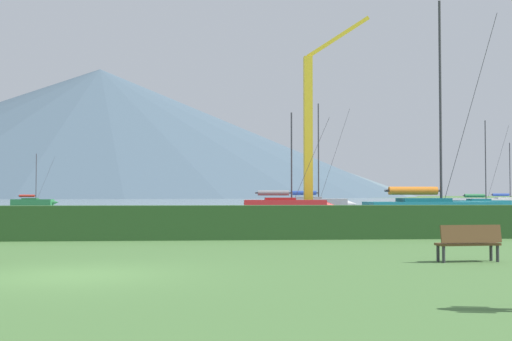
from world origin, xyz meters
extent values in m
plane|color=#477038|center=(0.00, 0.00, 0.00)|extent=(1000.00, 1000.00, 0.00)
cube|color=#8C9EA3|center=(0.00, 137.00, 0.00)|extent=(320.00, 246.00, 0.00)
cube|color=#284C23|center=(0.00, 11.00, 0.65)|extent=(80.00, 1.20, 1.29)
cube|color=#19707A|center=(16.73, 25.35, 0.63)|extent=(7.96, 2.83, 1.25)
cone|color=#19707A|center=(21.26, 25.41, 0.63)|extent=(1.37, 1.08, 1.06)
cube|color=#16646E|center=(16.28, 25.34, 1.08)|extent=(2.97, 1.94, 0.79)
cylinder|color=#333338|center=(17.41, 25.36, 7.22)|extent=(0.16, 0.16, 13.07)
cylinder|color=#333338|center=(15.63, 25.34, 1.93)|extent=(3.57, 0.19, 0.14)
cylinder|color=orange|center=(15.63, 25.34, 1.93)|extent=(3.04, 0.54, 0.50)
cylinder|color=#333338|center=(19.28, 25.39, 6.89)|extent=(3.77, 0.09, 12.42)
cube|color=red|center=(10.33, 46.32, 0.59)|extent=(7.60, 2.92, 1.18)
cone|color=red|center=(14.60, 46.11, 0.59)|extent=(1.33, 1.06, 1.00)
cube|color=#A52020|center=(9.90, 46.34, 1.02)|extent=(2.86, 1.93, 0.75)
cylinder|color=#333338|center=(10.97, 46.28, 4.96)|extent=(0.15, 0.15, 8.63)
cylinder|color=#333338|center=(9.29, 46.37, 1.82)|extent=(3.37, 0.29, 0.13)
cylinder|color=gray|center=(9.29, 46.37, 1.82)|extent=(2.88, 0.61, 0.47)
cylinder|color=#333338|center=(12.73, 46.20, 4.74)|extent=(3.56, 0.20, 8.21)
cube|color=white|center=(48.67, 82.37, 0.52)|extent=(6.61, 2.42, 1.03)
cube|color=silver|center=(48.29, 82.38, 0.89)|extent=(2.47, 1.63, 0.65)
cylinder|color=#333338|center=(49.23, 82.35, 5.03)|extent=(0.13, 0.13, 8.92)
cylinder|color=#333338|center=(47.75, 82.39, 1.59)|extent=(2.95, 0.19, 0.11)
cylinder|color=#2847A3|center=(47.75, 82.39, 1.59)|extent=(2.51, 0.48, 0.41)
cube|color=#236B38|center=(-22.41, 86.63, 0.47)|extent=(6.03, 2.38, 0.93)
cone|color=#236B38|center=(-19.04, 86.42, 0.47)|extent=(1.06, 0.85, 0.79)
cube|color=#206032|center=(-22.75, 86.65, 0.81)|extent=(2.28, 1.55, 0.59)
cylinder|color=#333338|center=(-21.91, 86.60, 4.12)|extent=(0.12, 0.12, 7.21)
cylinder|color=#333338|center=(-23.23, 86.68, 1.44)|extent=(2.66, 0.26, 0.10)
cylinder|color=red|center=(-23.23, 86.68, 1.44)|extent=(2.28, 0.51, 0.37)
cylinder|color=#333338|center=(-20.51, 86.51, 3.94)|extent=(2.81, 0.19, 6.86)
cube|color=#19707A|center=(34.81, 59.48, 0.50)|extent=(6.41, 2.58, 0.99)
cone|color=#19707A|center=(38.39, 59.73, 0.50)|extent=(1.13, 0.91, 0.84)
cube|color=#16646E|center=(34.45, 59.46, 0.86)|extent=(2.43, 1.66, 0.63)
cylinder|color=#333338|center=(35.35, 59.52, 5.38)|extent=(0.13, 0.13, 9.68)
cylinder|color=#333338|center=(33.94, 59.42, 1.53)|extent=(2.83, 0.30, 0.11)
cylinder|color=#2D7542|center=(33.94, 59.42, 1.53)|extent=(2.42, 0.56, 0.39)
cylinder|color=#333338|center=(36.82, 59.62, 5.14)|extent=(2.98, 0.23, 9.21)
cube|color=#9E9EA3|center=(15.23, 59.76, 0.60)|extent=(7.81, 3.44, 1.19)
cone|color=#9E9EA3|center=(19.52, 59.27, 0.60)|extent=(1.40, 1.15, 1.01)
cube|color=gray|center=(14.80, 59.81, 1.03)|extent=(3.00, 2.12, 0.76)
cylinder|color=#333338|center=(15.87, 59.68, 6.32)|extent=(0.15, 0.15, 11.34)
cylinder|color=#333338|center=(14.18, 59.88, 1.84)|extent=(3.39, 0.52, 0.13)
cylinder|color=#2847A3|center=(14.18, 59.88, 1.84)|extent=(2.93, 0.80, 0.48)
cylinder|color=#333338|center=(17.64, 59.48, 6.04)|extent=(3.58, 0.44, 10.79)
cube|color=brown|center=(9.48, 2.09, 0.45)|extent=(1.65, 0.57, 0.06)
cube|color=brown|center=(9.50, 1.91, 0.73)|extent=(1.63, 0.25, 0.45)
cylinder|color=#333338|center=(10.20, 2.31, 0.23)|extent=(0.08, 0.08, 0.45)
cylinder|color=#333338|center=(8.74, 2.20, 0.23)|extent=(0.08, 0.08, 0.45)
cylinder|color=#333338|center=(10.22, 1.98, 0.23)|extent=(0.08, 0.08, 0.45)
cylinder|color=#333338|center=(8.77, 1.87, 0.23)|extent=(0.08, 0.08, 0.45)
cube|color=#333338|center=(12.99, 49.14, 0.40)|extent=(2.00, 2.00, 0.80)
cube|color=gold|center=(12.99, 49.14, 7.96)|extent=(0.80, 0.80, 14.33)
cube|color=gold|center=(15.99, 49.14, 17.11)|extent=(6.22, 0.36, 4.27)
cone|color=#425666|center=(-57.31, 380.64, 37.68)|extent=(354.73, 354.73, 75.35)
cone|color=slate|center=(26.72, 411.92, 20.27)|extent=(224.25, 224.25, 40.55)
camera|label=1|loc=(2.69, -14.42, 1.74)|focal=46.55mm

